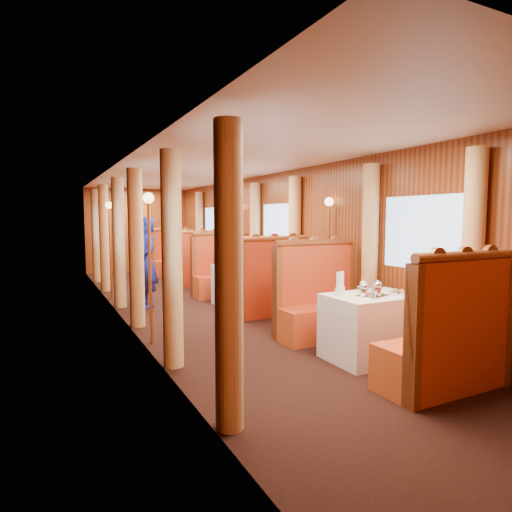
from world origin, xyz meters
TOP-DOWN VIEW (x-y plane):
  - floor at (0.00, 0.00)m, footprint 3.00×12.00m
  - ceiling at (0.00, 0.00)m, footprint 3.00×12.00m
  - wall_far at (0.00, 6.00)m, footprint 3.00×0.01m
  - wall_left at (-1.50, 0.00)m, footprint 0.01×12.00m
  - wall_right at (1.50, 0.00)m, footprint 0.01×12.00m
  - doorway_far at (0.00, 5.97)m, footprint 0.80×0.04m
  - table_near at (0.75, -3.50)m, footprint 1.05×0.72m
  - banquette_near_fwd at (0.75, -4.51)m, footprint 1.30×0.55m
  - banquette_near_aft at (0.75, -2.49)m, footprint 1.30×0.55m
  - table_mid at (0.75, 0.00)m, footprint 1.05×0.72m
  - banquette_mid_fwd at (0.75, -1.01)m, footprint 1.30×0.55m
  - banquette_mid_aft at (0.75, 1.01)m, footprint 1.30×0.55m
  - table_far at (0.75, 3.50)m, footprint 1.05×0.72m
  - banquette_far_fwd at (0.75, 2.49)m, footprint 1.30×0.55m
  - banquette_far_aft at (0.75, 4.51)m, footprint 1.30×0.55m
  - tea_tray at (0.67, -3.58)m, footprint 0.40×0.35m
  - teapot_left at (0.55, -3.57)m, footprint 0.16×0.12m
  - teapot_right at (0.70, -3.62)m, footprint 0.18×0.15m
  - teapot_back at (0.66, -3.44)m, footprint 0.16×0.12m
  - fruit_plate at (1.03, -3.59)m, footprint 0.24×0.24m
  - cup_inboard at (0.36, -3.36)m, footprint 0.08×0.08m
  - cup_outboard at (0.46, -3.30)m, footprint 0.08×0.08m
  - rose_vase_mid at (0.74, 0.03)m, footprint 0.06×0.06m
  - rose_vase_far at (0.75, 3.52)m, footprint 0.06×0.06m
  - window_left_near at (-1.49, -3.50)m, footprint 0.01×1.20m
  - curtain_left_near_a at (-1.38, -4.28)m, footprint 0.22×0.22m
  - curtain_left_near_b at (-1.38, -2.72)m, footprint 0.22×0.22m
  - window_right_near at (1.49, -3.50)m, footprint 0.01×1.20m
  - curtain_right_near_a at (1.38, -4.28)m, footprint 0.22×0.22m
  - curtain_right_near_b at (1.38, -2.72)m, footprint 0.22×0.22m
  - window_left_mid at (-1.49, 0.00)m, footprint 0.01×1.20m
  - curtain_left_mid_a at (-1.38, -0.78)m, footprint 0.22×0.22m
  - curtain_left_mid_b at (-1.38, 0.78)m, footprint 0.22×0.22m
  - window_right_mid at (1.49, 0.00)m, footprint 0.01×1.20m
  - curtain_right_mid_a at (1.38, -0.78)m, footprint 0.22×0.22m
  - curtain_right_mid_b at (1.38, 0.78)m, footprint 0.22×0.22m
  - window_left_far at (-1.49, 3.50)m, footprint 0.01×1.20m
  - curtain_left_far_a at (-1.38, 2.72)m, footprint 0.22×0.22m
  - curtain_left_far_b at (-1.38, 4.28)m, footprint 0.22×0.22m
  - window_right_far at (1.49, 3.50)m, footprint 0.01×1.20m
  - curtain_right_far_a at (1.38, 2.72)m, footprint 0.22×0.22m
  - curtain_right_far_b at (1.38, 4.28)m, footprint 0.22×0.22m
  - sconce_left_fore at (-1.40, -1.75)m, footprint 0.14×0.14m
  - sconce_right_fore at (1.40, -1.75)m, footprint 0.14×0.14m
  - sconce_left_aft at (-1.40, 1.75)m, footprint 0.14×0.14m
  - sconce_right_aft at (1.40, 1.75)m, footprint 0.14×0.14m
  - steward at (-0.94, 0.59)m, footprint 0.48×0.65m
  - passenger at (0.75, 0.75)m, footprint 0.40×0.44m

SIDE VIEW (x-z plane):
  - floor at x=0.00m, z-range -0.01..0.01m
  - table_near at x=0.75m, z-range 0.00..0.75m
  - table_mid at x=0.75m, z-range 0.00..0.75m
  - table_far at x=0.75m, z-range 0.00..0.75m
  - banquette_near_fwd at x=0.75m, z-range -0.25..1.09m
  - banquette_near_aft at x=0.75m, z-range -0.25..1.09m
  - banquette_mid_fwd at x=0.75m, z-range -0.25..1.09m
  - banquette_mid_aft at x=0.75m, z-range -0.25..1.09m
  - banquette_far_fwd at x=0.75m, z-range -0.25..1.09m
  - banquette_far_aft at x=0.75m, z-range -0.25..1.09m
  - passenger at x=0.75m, z-range 0.36..1.12m
  - tea_tray at x=0.67m, z-range 0.75..0.76m
  - fruit_plate at x=1.03m, z-range 0.74..0.80m
  - teapot_left at x=0.55m, z-range 0.75..0.87m
  - teapot_back at x=0.66m, z-range 0.75..0.87m
  - teapot_right at x=0.70m, z-range 0.75..0.89m
  - steward at x=-0.94m, z-range 0.00..1.65m
  - cup_inboard at x=0.36m, z-range 0.72..0.99m
  - cup_outboard at x=0.46m, z-range 0.72..0.99m
  - rose_vase_mid at x=0.74m, z-range 0.75..1.11m
  - rose_vase_far at x=0.75m, z-range 0.75..1.11m
  - doorway_far at x=0.00m, z-range 0.00..2.00m
  - curtain_left_near_a at x=-1.38m, z-range 0.00..2.35m
  - curtain_left_near_b at x=-1.38m, z-range 0.00..2.35m
  - curtain_right_near_a at x=1.38m, z-range 0.00..2.35m
  - curtain_right_near_b at x=1.38m, z-range 0.00..2.35m
  - curtain_left_mid_a at x=-1.38m, z-range 0.00..2.35m
  - curtain_left_mid_b at x=-1.38m, z-range 0.00..2.35m
  - curtain_right_mid_a at x=1.38m, z-range 0.00..2.35m
  - curtain_right_mid_b at x=1.38m, z-range 0.00..2.35m
  - curtain_left_far_a at x=-1.38m, z-range 0.00..2.35m
  - curtain_left_far_b at x=-1.38m, z-range 0.00..2.35m
  - curtain_right_far_a at x=1.38m, z-range 0.00..2.35m
  - curtain_right_far_b at x=1.38m, z-range 0.00..2.35m
  - wall_far at x=0.00m, z-range 0.00..2.50m
  - wall_left at x=-1.50m, z-range 0.00..2.50m
  - wall_right at x=1.50m, z-range 0.00..2.50m
  - sconce_left_fore at x=-1.40m, z-range 0.41..2.36m
  - sconce_right_fore at x=1.40m, z-range 0.41..2.36m
  - sconce_left_aft at x=-1.40m, z-range 0.41..2.36m
  - sconce_right_aft at x=1.40m, z-range 0.41..2.36m
  - window_left_near at x=-1.49m, z-range 1.00..1.90m
  - window_right_near at x=1.49m, z-range 1.00..1.90m
  - window_left_mid at x=-1.49m, z-range 1.00..1.90m
  - window_right_mid at x=1.49m, z-range 1.00..1.90m
  - window_left_far at x=-1.49m, z-range 1.00..1.90m
  - window_right_far at x=1.49m, z-range 1.00..1.90m
  - ceiling at x=0.00m, z-range 2.49..2.51m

